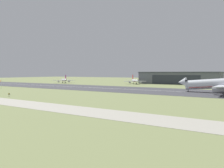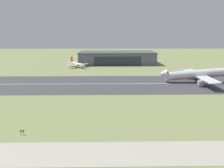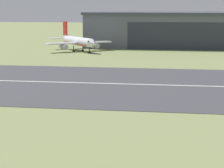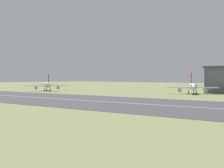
# 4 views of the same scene
# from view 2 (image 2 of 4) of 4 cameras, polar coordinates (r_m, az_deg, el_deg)

# --- Properties ---
(ground_plane) EXTENTS (734.15, 734.15, 0.00)m
(ground_plane) POSITION_cam_2_polar(r_m,az_deg,el_deg) (89.96, -21.79, -7.81)
(ground_plane) COLOR #7A8451
(runway_strip) EXTENTS (494.15, 49.85, 0.06)m
(runway_strip) POSITION_cam_2_polar(r_m,az_deg,el_deg) (139.09, -14.17, -0.00)
(runway_strip) COLOR #3D3D42
(runway_strip) RESTS_ON ground_plane
(runway_centreline) EXTENTS (444.74, 0.70, 0.01)m
(runway_centreline) POSITION_cam_2_polar(r_m,az_deg,el_deg) (139.08, -14.17, 0.01)
(runway_centreline) COLOR silver
(runway_centreline) RESTS_ON runway_strip
(hangar_building) EXTENTS (76.75, 35.80, 12.12)m
(hangar_building) POSITION_cam_2_polar(r_m,az_deg,el_deg) (226.63, 1.30, 6.91)
(hangar_building) COLOR slate
(hangar_building) RESTS_ON ground_plane
(airplane_landing) EXTENTS (55.67, 46.19, 17.59)m
(airplane_landing) POSITION_cam_2_polar(r_m,az_deg,el_deg) (149.25, 22.34, 2.40)
(airplane_landing) COLOR silver
(airplane_landing) RESTS_ON ground_plane
(airplane_parked_centre) EXTENTS (21.43, 22.42, 9.14)m
(airplane_parked_centre) POSITION_cam_2_polar(r_m,az_deg,el_deg) (201.72, -9.04, 5.13)
(airplane_parked_centre) COLOR silver
(airplane_parked_centre) RESTS_ON ground_plane
(runway_sign) EXTENTS (1.23, 0.13, 1.57)m
(runway_sign) POSITION_cam_2_polar(r_m,az_deg,el_deg) (74.26, -22.43, -11.40)
(runway_sign) COLOR #4C4C51
(runway_sign) RESTS_ON ground_plane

